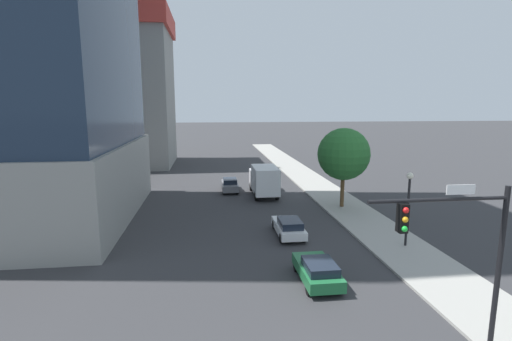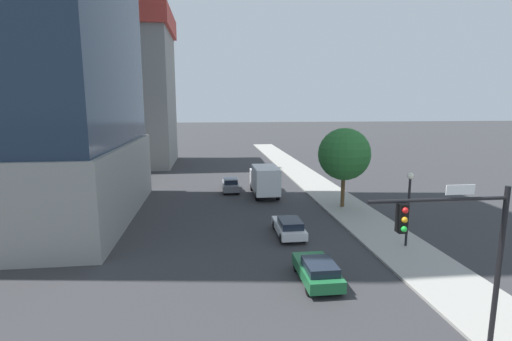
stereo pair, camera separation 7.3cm
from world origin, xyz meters
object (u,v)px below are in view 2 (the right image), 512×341
Objects in this scene: street_lamp at (409,197)px; car_green at (318,270)px; traffic_light_pole at (459,240)px; car_gray at (230,185)px; street_tree at (344,154)px; box_truck at (265,179)px; construction_building at (119,81)px; car_white at (289,227)px.

car_green is at bearing -150.02° from street_lamp.
traffic_light_pole is 30.03m from car_gray.
street_lamp is 0.68× the size of street_tree.
street_tree reaches higher than box_truck.
construction_building reaches higher than traffic_light_pole.
construction_building is at bearing 118.14° from car_white.
street_tree is at bearing -39.30° from car_gray.
construction_building is 4.87× the size of traffic_light_pole.
traffic_light_pole reaches higher than car_gray.
car_white is (-7.35, 3.21, -2.79)m from street_lamp.
car_gray is at bearing 102.93° from car_white.
traffic_light_pole is at bearing -98.66° from street_tree.
street_lamp is (26.81, -39.58, -9.61)m from construction_building.
construction_building is 32.80m from box_truck.
traffic_light_pole is 14.82m from car_white.
street_tree reaches higher than traffic_light_pole.
construction_building is at bearing 113.94° from car_green.
construction_building is 6.38× the size of street_lamp.
street_lamp is 1.22× the size of car_green.
box_truck reaches higher than car_green.
car_gray reaches higher than car_white.
car_green is (3.47, -22.55, -0.04)m from car_gray.
street_lamp reaches higher than car_gray.
traffic_light_pole is 26.78m from box_truck.
car_gray is (15.99, -21.28, -12.37)m from construction_building.
car_white is 7.45m from car_green.
box_truck is (3.47, -2.57, 1.03)m from car_gray.
car_gray is at bearing -53.07° from construction_building.
car_white reaches higher than car_green.
traffic_light_pole is at bearing -62.42° from car_green.
construction_building reaches higher than car_white.
construction_building is 48.77m from street_lamp.
construction_building is at bearing 126.93° from car_gray.
car_white is (-6.53, -6.92, -4.37)m from street_tree.
street_lamp is 21.45m from car_gray.
construction_building reaches higher than street_lamp.
car_white is (3.47, -15.10, -0.03)m from car_gray.
construction_building is 49.53m from car_green.
car_gray is 0.64× the size of box_truck.
traffic_light_pole reaches higher than street_lamp.
traffic_light_pole is at bearing -110.51° from street_lamp.
car_white is (-3.36, 13.88, -3.95)m from traffic_light_pole.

